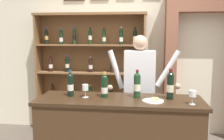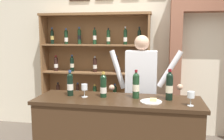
{
  "view_description": "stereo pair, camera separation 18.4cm",
  "coord_description": "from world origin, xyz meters",
  "px_view_note": "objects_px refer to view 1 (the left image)",
  "views": [
    {
      "loc": [
        0.21,
        -2.71,
        1.72
      ],
      "look_at": [
        -0.16,
        0.26,
        1.3
      ],
      "focal_mm": 39.56,
      "sensor_mm": 36.0,
      "label": 1
    },
    {
      "loc": [
        0.39,
        -2.68,
        1.72
      ],
      "look_at": [
        -0.16,
        0.26,
        1.3
      ],
      "focal_mm": 39.56,
      "sensor_mm": 36.0,
      "label": 2
    }
  ],
  "objects_px": {
    "cheese_plate": "(153,101)",
    "tasting_bottle_prosecco": "(104,86)",
    "wine_shelf": "(91,72)",
    "tasting_bottle_riserva": "(137,85)",
    "wine_glass_left": "(193,94)",
    "wine_glass_right": "(85,88)",
    "tasting_bottle_chianti": "(170,85)",
    "shopkeeper": "(140,83)",
    "tasting_bottle_grappa": "(70,84)"
  },
  "relations": [
    {
      "from": "cheese_plate",
      "to": "tasting_bottle_prosecco",
      "type": "bearing_deg",
      "value": 167.83
    },
    {
      "from": "wine_shelf",
      "to": "tasting_bottle_riserva",
      "type": "relative_size",
      "value": 6.39
    },
    {
      "from": "tasting_bottle_riserva",
      "to": "wine_glass_left",
      "type": "relative_size",
      "value": 2.19
    },
    {
      "from": "tasting_bottle_riserva",
      "to": "cheese_plate",
      "type": "distance_m",
      "value": 0.27
    },
    {
      "from": "tasting_bottle_prosecco",
      "to": "wine_glass_right",
      "type": "xyz_separation_m",
      "value": [
        -0.22,
        -0.04,
        -0.03
      ]
    },
    {
      "from": "wine_shelf",
      "to": "tasting_bottle_riserva",
      "type": "distance_m",
      "value": 1.62
    },
    {
      "from": "wine_shelf",
      "to": "tasting_bottle_prosecco",
      "type": "distance_m",
      "value": 1.49
    },
    {
      "from": "tasting_bottle_riserva",
      "to": "tasting_bottle_chianti",
      "type": "relative_size",
      "value": 0.95
    },
    {
      "from": "wine_shelf",
      "to": "tasting_bottle_prosecco",
      "type": "relative_size",
      "value": 7.02
    },
    {
      "from": "shopkeeper",
      "to": "tasting_bottle_grappa",
      "type": "bearing_deg",
      "value": -143.44
    },
    {
      "from": "wine_shelf",
      "to": "tasting_bottle_chianti",
      "type": "distance_m",
      "value": 1.85
    },
    {
      "from": "tasting_bottle_chianti",
      "to": "wine_glass_right",
      "type": "relative_size",
      "value": 2.25
    },
    {
      "from": "wine_glass_right",
      "to": "wine_glass_left",
      "type": "distance_m",
      "value": 1.18
    },
    {
      "from": "tasting_bottle_chianti",
      "to": "tasting_bottle_prosecco",
      "type": "bearing_deg",
      "value": -178.75
    },
    {
      "from": "tasting_bottle_chianti",
      "to": "tasting_bottle_grappa",
      "type": "bearing_deg",
      "value": -179.25
    },
    {
      "from": "wine_shelf",
      "to": "wine_glass_left",
      "type": "xyz_separation_m",
      "value": [
        1.41,
        -1.6,
        0.03
      ]
    },
    {
      "from": "wine_glass_left",
      "to": "cheese_plate",
      "type": "relative_size",
      "value": 0.65
    },
    {
      "from": "tasting_bottle_grappa",
      "to": "tasting_bottle_chianti",
      "type": "distance_m",
      "value": 1.15
    },
    {
      "from": "wine_shelf",
      "to": "tasting_bottle_riserva",
      "type": "xyz_separation_m",
      "value": [
        0.83,
        -1.39,
        0.07
      ]
    },
    {
      "from": "tasting_bottle_chianti",
      "to": "wine_shelf",
      "type": "bearing_deg",
      "value": 130.7
    },
    {
      "from": "shopkeeper",
      "to": "wine_glass_left",
      "type": "xyz_separation_m",
      "value": [
        0.55,
        -0.78,
        0.05
      ]
    },
    {
      "from": "tasting_bottle_grappa",
      "to": "tasting_bottle_riserva",
      "type": "distance_m",
      "value": 0.78
    },
    {
      "from": "tasting_bottle_riserva",
      "to": "tasting_bottle_grappa",
      "type": "bearing_deg",
      "value": -178.13
    },
    {
      "from": "wine_glass_right",
      "to": "shopkeeper",
      "type": "bearing_deg",
      "value": 45.74
    },
    {
      "from": "shopkeeper",
      "to": "wine_glass_left",
      "type": "distance_m",
      "value": 0.96
    },
    {
      "from": "tasting_bottle_prosecco",
      "to": "tasting_bottle_chianti",
      "type": "distance_m",
      "value": 0.74
    },
    {
      "from": "shopkeeper",
      "to": "tasting_bottle_grappa",
      "type": "xyz_separation_m",
      "value": [
        -0.8,
        -0.59,
        0.09
      ]
    },
    {
      "from": "wine_shelf",
      "to": "wine_glass_right",
      "type": "xyz_separation_m",
      "value": [
        0.24,
        -1.45,
        0.03
      ]
    },
    {
      "from": "tasting_bottle_prosecco",
      "to": "shopkeeper",
      "type": "bearing_deg",
      "value": 56.3
    },
    {
      "from": "shopkeeper",
      "to": "tasting_bottle_grappa",
      "type": "distance_m",
      "value": 1.0
    },
    {
      "from": "tasting_bottle_grappa",
      "to": "cheese_plate",
      "type": "relative_size",
      "value": 1.33
    },
    {
      "from": "tasting_bottle_riserva",
      "to": "wine_shelf",
      "type": "bearing_deg",
      "value": 120.94
    },
    {
      "from": "wine_shelf",
      "to": "shopkeeper",
      "type": "distance_m",
      "value": 1.18
    },
    {
      "from": "cheese_plate",
      "to": "wine_glass_right",
      "type": "bearing_deg",
      "value": 173.77
    },
    {
      "from": "shopkeeper",
      "to": "tasting_bottle_chianti",
      "type": "height_order",
      "value": "shopkeeper"
    },
    {
      "from": "wine_shelf",
      "to": "shopkeeper",
      "type": "xyz_separation_m",
      "value": [
        0.85,
        -0.82,
        -0.03
      ]
    },
    {
      "from": "tasting_bottle_chianti",
      "to": "wine_glass_left",
      "type": "relative_size",
      "value": 2.31
    },
    {
      "from": "tasting_bottle_prosecco",
      "to": "wine_glass_right",
      "type": "bearing_deg",
      "value": -170.78
    },
    {
      "from": "wine_glass_left",
      "to": "tasting_bottle_prosecco",
      "type": "bearing_deg",
      "value": 168.99
    },
    {
      "from": "tasting_bottle_grappa",
      "to": "wine_glass_right",
      "type": "bearing_deg",
      "value": -11.06
    },
    {
      "from": "wine_shelf",
      "to": "tasting_bottle_riserva",
      "type": "bearing_deg",
      "value": -59.06
    },
    {
      "from": "tasting_bottle_grappa",
      "to": "tasting_bottle_riserva",
      "type": "bearing_deg",
      "value": 1.87
    },
    {
      "from": "tasting_bottle_grappa",
      "to": "wine_glass_left",
      "type": "bearing_deg",
      "value": -7.82
    },
    {
      "from": "tasting_bottle_chianti",
      "to": "cheese_plate",
      "type": "height_order",
      "value": "tasting_bottle_chianti"
    },
    {
      "from": "tasting_bottle_grappa",
      "to": "wine_glass_right",
      "type": "xyz_separation_m",
      "value": [
        0.19,
        -0.04,
        -0.03
      ]
    },
    {
      "from": "tasting_bottle_chianti",
      "to": "cheese_plate",
      "type": "distance_m",
      "value": 0.28
    },
    {
      "from": "tasting_bottle_grappa",
      "to": "cheese_plate",
      "type": "height_order",
      "value": "tasting_bottle_grappa"
    },
    {
      "from": "tasting_bottle_riserva",
      "to": "wine_glass_right",
      "type": "height_order",
      "value": "tasting_bottle_riserva"
    },
    {
      "from": "wine_shelf",
      "to": "tasting_bottle_grappa",
      "type": "xyz_separation_m",
      "value": [
        0.05,
        -1.41,
        0.06
      ]
    },
    {
      "from": "shopkeeper",
      "to": "tasting_bottle_prosecco",
      "type": "xyz_separation_m",
      "value": [
        -0.4,
        -0.6,
        0.08
      ]
    }
  ]
}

